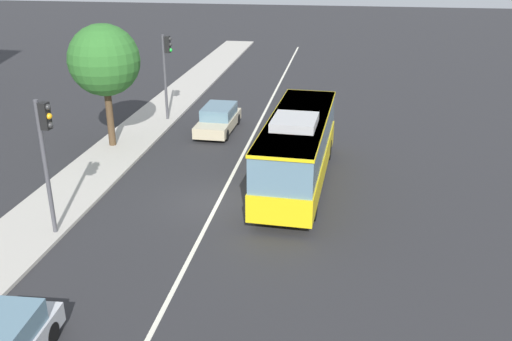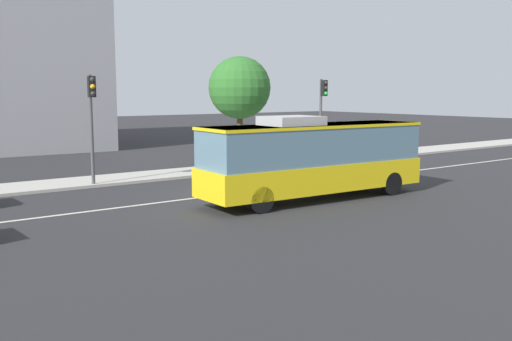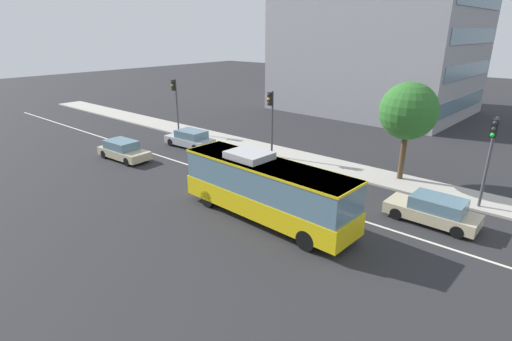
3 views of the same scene
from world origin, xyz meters
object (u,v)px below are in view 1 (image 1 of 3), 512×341
object	(u,v)px
transit_bus	(298,146)
traffic_light_mid_block	(46,146)
street_tree_kerbside_left	(104,61)
traffic_light_far_corner	(167,63)
sedan_beige_ahead	(218,119)

from	to	relation	value
transit_bus	traffic_light_mid_block	bearing A→B (deg)	129.45
traffic_light_mid_block	street_tree_kerbside_left	size ratio (longest dim) A/B	0.80
traffic_light_mid_block	traffic_light_far_corner	size ratio (longest dim) A/B	1.00
sedan_beige_ahead	traffic_light_far_corner	bearing A→B (deg)	-111.94
transit_bus	street_tree_kerbside_left	xyz separation A→B (m)	(3.31, 10.14, 2.83)
traffic_light_far_corner	street_tree_kerbside_left	bearing A→B (deg)	-107.35
sedan_beige_ahead	traffic_light_mid_block	size ratio (longest dim) A/B	0.87
transit_bus	traffic_light_far_corner	xyz separation A→B (m)	(8.35, 8.53, 1.75)
transit_bus	traffic_light_mid_block	distance (m)	10.53
sedan_beige_ahead	traffic_light_far_corner	distance (m)	4.64
traffic_light_mid_block	traffic_light_far_corner	world-z (taller)	same
transit_bus	street_tree_kerbside_left	world-z (taller)	street_tree_kerbside_left
traffic_light_mid_block	street_tree_kerbside_left	xyz separation A→B (m)	(9.52, 1.82, 1.07)
traffic_light_mid_block	street_tree_kerbside_left	distance (m)	9.76
sedan_beige_ahead	traffic_light_far_corner	world-z (taller)	traffic_light_far_corner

